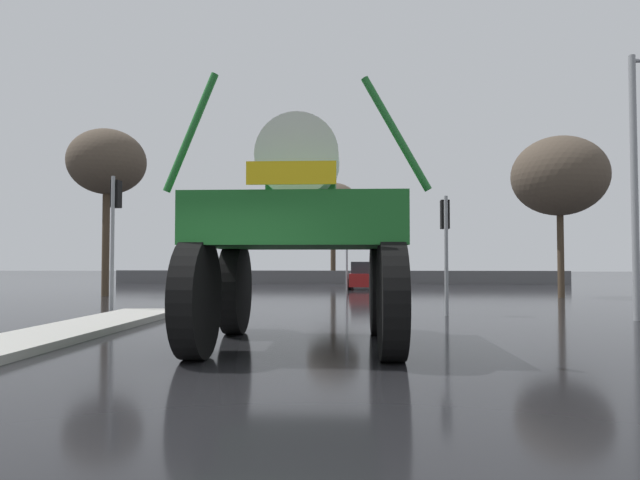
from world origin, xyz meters
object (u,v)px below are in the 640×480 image
sedan_ahead (366,276)px  traffic_signal_far_right (211,244)px  traffic_signal_far_left (347,237)px  bare_tree_right (559,176)px  traffic_signal_near_left (115,213)px  oversize_sprayer (301,231)px  traffic_signal_near_right (445,229)px  bare_tree_left (107,163)px  bare_tree_far_center (333,206)px

sedan_ahead → traffic_signal_far_right: size_ratio=1.21×
sedan_ahead → traffic_signal_far_left: bearing=149.5°
bare_tree_right → traffic_signal_near_left: bearing=-153.0°
oversize_sprayer → bare_tree_right: (9.52, 14.15, 3.06)m
oversize_sprayer → traffic_signal_near_left: oversize_sprayer is taller
traffic_signal_far_right → oversize_sprayer: bearing=-69.8°
traffic_signal_near_right → bare_tree_right: size_ratio=0.50×
bare_tree_left → bare_tree_right: bearing=1.2°
traffic_signal_far_right → bare_tree_left: bare_tree_left is taller
traffic_signal_near_left → bare_tree_right: 18.00m
traffic_signal_far_left → oversize_sprayer: bearing=-90.7°
sedan_ahead → bare_tree_left: bare_tree_left is taller
traffic_signal_far_left → bare_tree_left: 12.48m
sedan_ahead → traffic_signal_near_right: (2.27, -15.10, 1.79)m
traffic_signal_near_right → bare_tree_left: (-13.90, 7.71, 3.47)m
traffic_signal_near_right → bare_tree_right: bare_tree_right is taller
sedan_ahead → bare_tree_right: bearing=-128.8°
traffic_signal_near_right → bare_tree_far_center: (-4.59, 23.48, 3.01)m
traffic_signal_far_left → traffic_signal_far_right: bearing=179.9°
oversize_sprayer → bare_tree_right: bearing=-35.7°
traffic_signal_near_right → bare_tree_right: (6.00, 8.11, 2.68)m
sedan_ahead → bare_tree_left: 14.75m
traffic_signal_far_right → traffic_signal_far_left: bearing=-0.1°
traffic_signal_near_right → traffic_signal_near_left: bearing=-179.9°
bare_tree_far_center → traffic_signal_near_left: bearing=-102.8°
sedan_ahead → traffic_signal_far_left: size_ratio=1.06×
traffic_signal_far_right → bare_tree_right: size_ratio=0.49×
bare_tree_left → bare_tree_right: bare_tree_left is taller
traffic_signal_near_right → bare_tree_right: bearing=53.5°
bare_tree_far_center → traffic_signal_far_left: bearing=-82.6°
oversize_sprayer → sedan_ahead: bearing=-5.2°
oversize_sprayer → sedan_ahead: oversize_sprayer is taller
sedan_ahead → traffic_signal_far_left: traffic_signal_far_left is taller
bare_tree_right → bare_tree_far_center: 18.66m
oversize_sprayer → traffic_signal_far_right: size_ratio=1.51×
traffic_signal_far_right → bare_tree_far_center: size_ratio=0.48×
bare_tree_right → bare_tree_far_center: bare_tree_far_center is taller
bare_tree_far_center → bare_tree_left: bearing=-120.6°
sedan_ahead → bare_tree_right: size_ratio=0.60×
oversize_sprayer → traffic_signal_far_left: 19.53m
traffic_signal_near_left → traffic_signal_near_right: size_ratio=1.20×
traffic_signal_near_right → traffic_signal_far_left: size_ratio=0.88×
traffic_signal_far_left → bare_tree_far_center: bearing=97.4°
traffic_signal_near_right → bare_tree_far_center: bare_tree_far_center is taller
traffic_signal_near_right → traffic_signal_far_left: (-3.28, 13.48, 0.34)m
oversize_sprayer → traffic_signal_near_right: size_ratio=1.50×
traffic_signal_far_right → bare_tree_right: bare_tree_right is taller
traffic_signal_far_left → bare_tree_far_center: (-1.30, 10.00, 2.67)m
bare_tree_far_center → oversize_sprayer: bearing=-87.9°
traffic_signal_near_left → bare_tree_left: bare_tree_left is taller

